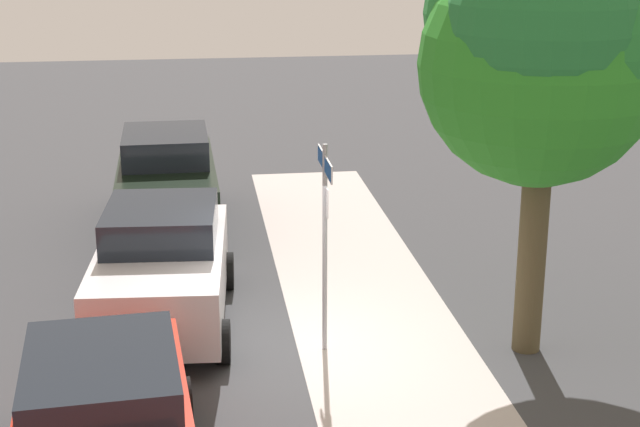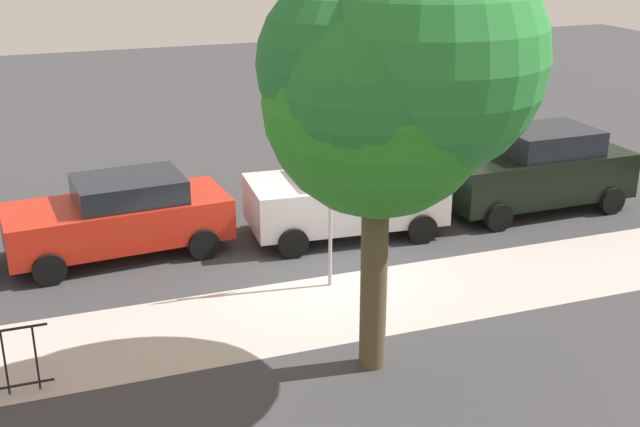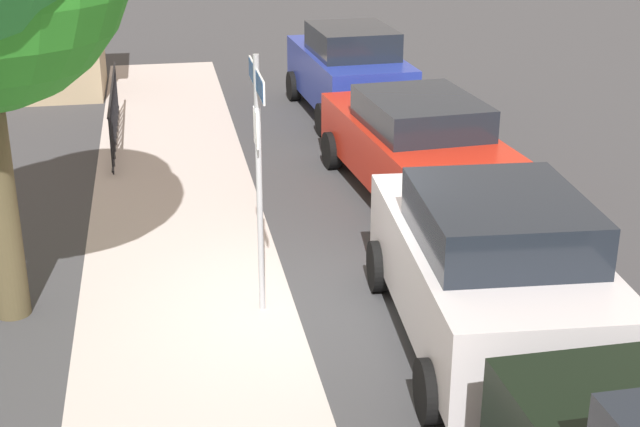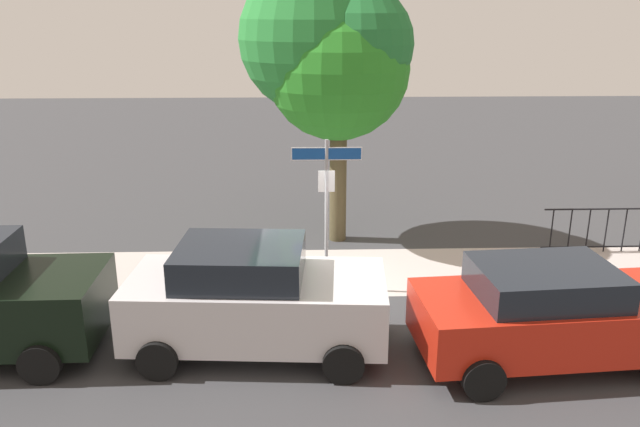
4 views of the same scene
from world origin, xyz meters
name	(u,v)px [view 3 (image 3 of 4)]	position (x,y,z in m)	size (l,w,h in m)	color
ground_plane	(296,307)	(0.00, 0.00, 0.00)	(60.00, 60.00, 0.00)	#38383A
sidewalk_strip	(181,249)	(2.00, 1.30, 0.00)	(24.00, 2.60, 0.00)	#B2A6A0
street_sign	(258,137)	(0.03, 0.40, 2.16)	(1.35, 0.07, 3.09)	#9EA0A5
car_silver	(490,268)	(-1.25, -1.95, 0.93)	(4.31, 2.35, 1.85)	silver
car_red	(415,143)	(3.55, -2.47, 0.85)	(4.58, 2.33, 1.65)	red
car_blue	(349,70)	(8.36, -2.44, 0.94)	(4.19, 2.13, 1.86)	navy
iron_fence	(114,113)	(7.30, 2.30, 0.56)	(4.30, 0.04, 1.07)	black
utility_shed	(47,27)	(11.45, 3.80, 1.48)	(2.88, 2.68, 2.90)	#998466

